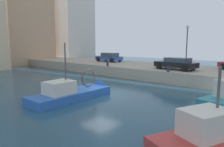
# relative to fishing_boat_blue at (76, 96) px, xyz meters

# --- Properties ---
(water_surface) EXTENTS (80.00, 80.00, 0.00)m
(water_surface) POSITION_rel_fishing_boat_blue_xyz_m (2.03, -0.56, -0.15)
(water_surface) COLOR navy
(water_surface) RESTS_ON ground
(quay_wall) EXTENTS (9.00, 56.00, 1.20)m
(quay_wall) POSITION_rel_fishing_boat_blue_xyz_m (13.53, -0.56, 0.45)
(quay_wall) COLOR #ADA08C
(quay_wall) RESTS_ON ground
(fishing_boat_blue) EXTENTS (7.01, 2.36, 4.88)m
(fishing_boat_blue) POSITION_rel_fishing_boat_blue_xyz_m (0.00, 0.00, 0.00)
(fishing_boat_blue) COLOR #2D60B7
(fishing_boat_blue) RESTS_ON ground
(parked_car_black) EXTENTS (2.32, 4.43, 1.26)m
(parked_car_black) POSITION_rel_fishing_boat_blue_xyz_m (11.45, -2.42, 1.72)
(parked_car_black) COLOR black
(parked_car_black) RESTS_ON quay_wall
(parked_car_blue) EXTENTS (2.07, 4.33, 1.34)m
(parked_car_blue) POSITION_rel_fishing_boat_blue_xyz_m (14.28, 9.62, 1.74)
(parked_car_blue) COLOR #334C9E
(parked_car_blue) RESTS_ON quay_wall
(mooring_bollard_south) EXTENTS (0.28, 0.28, 0.55)m
(mooring_bollard_south) POSITION_rel_fishing_boat_blue_xyz_m (9.38, -2.56, 1.33)
(mooring_bollard_south) COLOR #2D2D33
(mooring_bollard_south) RESTS_ON quay_wall
(mooring_bollard_mid) EXTENTS (0.28, 0.28, 0.55)m
(mooring_bollard_mid) POSITION_rel_fishing_boat_blue_xyz_m (9.38, 5.44, 1.33)
(mooring_bollard_mid) COLOR #2D2D33
(mooring_bollard_mid) RESTS_ON quay_wall
(quay_streetlamp) EXTENTS (0.36, 0.36, 4.83)m
(quay_streetlamp) POSITION_rel_fishing_boat_blue_xyz_m (15.03, -2.01, 4.31)
(quay_streetlamp) COLOR #38383D
(quay_streetlamp) RESTS_ON quay_wall
(waterfront_building_central) EXTENTS (7.52, 9.18, 18.82)m
(waterfront_building_central) POSITION_rel_fishing_boat_blue_xyz_m (19.44, 26.04, 9.29)
(waterfront_building_central) COLOR silver
(waterfront_building_central) RESTS_ON ground
(waterfront_building_east_mid) EXTENTS (9.35, 6.48, 21.29)m
(waterfront_building_east_mid) POSITION_rel_fishing_boat_blue_xyz_m (10.33, 27.57, 10.52)
(waterfront_building_east_mid) COLOR tan
(waterfront_building_east_mid) RESTS_ON ground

